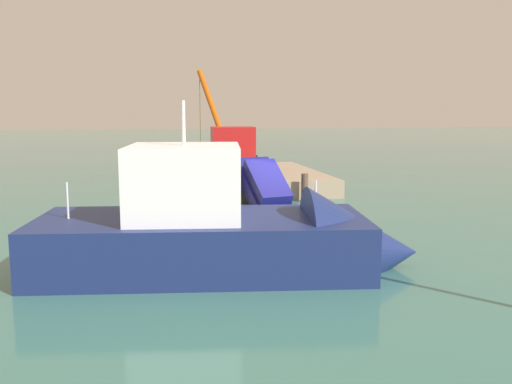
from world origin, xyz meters
TOP-DOWN VIEW (x-y plane):
  - ground at (0.00, 0.00)m, footprint 200.00×200.00m
  - dock at (-6.91, 0.00)m, footprint 10.27×7.63m
  - crane_truck at (-7.71, -1.14)m, footprint 9.36×2.98m
  - dock_worker at (-5.72, -3.42)m, footprint 0.34×0.34m
  - salvaged_car at (-0.39, -0.52)m, footprint 4.51×2.61m
  - moored_yacht at (9.62, -3.11)m, footprint 5.24×11.07m
  - piling_near at (-1.53, -1.94)m, footprint 0.44×0.44m
  - piling_mid at (-1.32, 1.59)m, footprint 0.34×0.34m

SIDE VIEW (x-z plane):
  - ground at x=0.00m, z-range 0.00..0.00m
  - dock at x=-6.91m, z-range 0.00..0.92m
  - piling_mid at x=-1.32m, z-range 0.00..1.37m
  - salvaged_car at x=-0.39m, z-range -0.94..2.33m
  - moored_yacht at x=9.62m, z-range -2.38..3.80m
  - piling_near at x=-1.53m, z-range 0.00..1.67m
  - dock_worker at x=-5.72m, z-range 0.93..2.63m
  - crane_truck at x=-7.71m, z-range -0.89..5.34m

